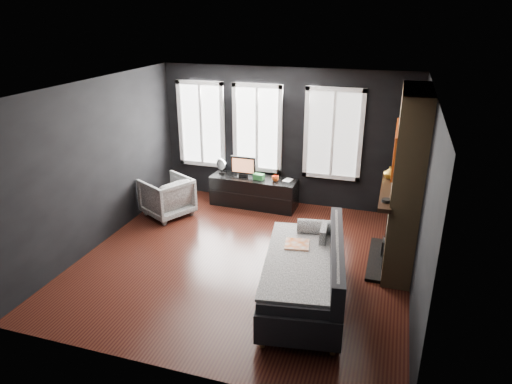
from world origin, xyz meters
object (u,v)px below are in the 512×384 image
(mantel_vase, at_px, (390,173))
(book, at_px, (284,175))
(media_console, at_px, (254,192))
(sofa, at_px, (303,270))
(armchair, at_px, (167,195))
(mug, at_px, (275,178))
(monitor, at_px, (243,165))

(mantel_vase, bearing_deg, book, 150.29)
(media_console, height_order, book, book)
(media_console, distance_m, mantel_vase, 2.95)
(mantel_vase, bearing_deg, sofa, -117.19)
(media_console, xyz_separation_m, mantel_vase, (2.56, -1.05, 1.02))
(mantel_vase, bearing_deg, armchair, 178.16)
(media_console, distance_m, book, 0.73)
(media_console, bearing_deg, mantel_vase, -20.06)
(armchair, bearing_deg, media_console, 151.11)
(mug, xyz_separation_m, mantel_vase, (2.11, -1.00, 0.66))
(armchair, height_order, monitor, monitor)
(mug, bearing_deg, sofa, -67.94)
(armchair, xyz_separation_m, mug, (1.89, 0.87, 0.25))
(sofa, relative_size, mug, 16.45)
(sofa, bearing_deg, armchair, 138.33)
(armchair, relative_size, monitor, 1.59)
(sofa, relative_size, monitor, 4.26)
(mug, bearing_deg, mantel_vase, -25.46)
(armchair, bearing_deg, sofa, 85.57)
(sofa, relative_size, mantel_vase, 11.64)
(monitor, bearing_deg, mug, -5.12)
(sofa, relative_size, armchair, 2.67)
(media_console, bearing_deg, monitor, 176.35)
(mantel_vase, bearing_deg, media_console, 157.68)
(media_console, bearing_deg, mug, -3.70)
(mug, bearing_deg, book, 36.57)
(monitor, relative_size, mantel_vase, 2.73)
(armchair, height_order, mug, armchair)
(sofa, distance_m, book, 3.14)
(mug, xyz_separation_m, book, (0.15, 0.11, 0.04))
(media_console, relative_size, mantel_vase, 9.08)
(mantel_vase, bearing_deg, monitor, 158.92)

